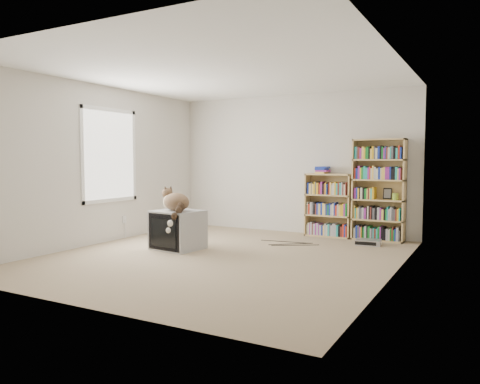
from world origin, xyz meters
The scene contains 17 objects.
floor centered at (0.00, 0.00, 0.00)m, with size 4.50×5.00×0.01m, color #9C8B6A.
wall_back centered at (0.00, 2.50, 1.25)m, with size 4.50×0.02×2.50m, color beige.
wall_front centered at (0.00, -2.50, 1.25)m, with size 4.50×0.02×2.50m, color beige.
wall_left centered at (-2.25, 0.00, 1.25)m, with size 0.02×5.00×2.50m, color beige.
wall_right centered at (2.25, 0.00, 1.25)m, with size 0.02×5.00×2.50m, color beige.
ceiling centered at (0.00, 0.00, 2.50)m, with size 4.50×5.00×0.02m, color white.
window centered at (-2.24, 0.20, 1.40)m, with size 0.02×1.22×1.52m, color white.
crt_tv centered at (-0.87, 0.17, 0.29)m, with size 0.73×0.67×0.58m.
cat centered at (-0.85, 0.08, 0.67)m, with size 0.67×0.72×0.59m.
bookcase_tall centered at (1.58, 2.36, 0.80)m, with size 0.83×0.30×1.67m.
bookcase_short centered at (0.74, 2.36, 0.50)m, with size 0.79×0.30×1.09m.
book_stack centered at (0.61, 2.35, 1.15)m, with size 0.22×0.28×0.12m, color red.
green_mug centered at (1.85, 2.34, 0.74)m, with size 0.10×0.10×0.11m, color #8BB533.
framed_print centered at (1.71, 2.44, 0.77)m, with size 0.14×0.01×0.18m, color black.
dvd_player centered at (1.55, 1.85, 0.04)m, with size 0.37×0.27×0.09m, color #A3A3A8.
wall_outlet centered at (-2.24, 0.51, 0.32)m, with size 0.01×0.08×0.13m, color silver.
floor_cables centered at (0.09, 1.46, 0.00)m, with size 1.20×0.70×0.01m, color black, non-canonical shape.
Camera 1 is at (3.23, -5.45, 1.33)m, focal length 35.00 mm.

